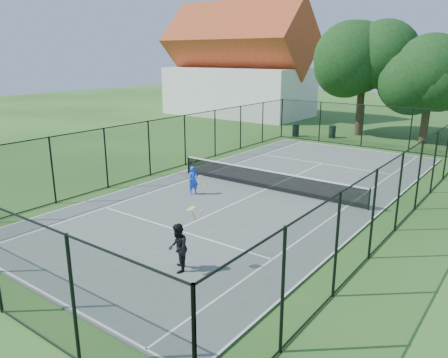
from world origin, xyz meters
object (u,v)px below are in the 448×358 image
Objects in this scene: tennis_net at (267,179)px; trash_bin_right at (332,132)px; player_blue at (194,180)px; player_black at (178,248)px; trash_bin_left at (296,130)px.

trash_bin_right is at bearing 101.57° from tennis_net.
trash_bin_right is 0.72× the size of player_blue.
player_blue is (0.76, -17.77, 0.24)m from trash_bin_right.
tennis_net is at bearing 49.39° from player_blue.
tennis_net is 4.98× the size of player_black.
player_black reaches higher than trash_bin_left.
player_blue is at bearing -130.61° from tennis_net.
trash_bin_right is (-3.08, 15.07, -0.09)m from tennis_net.
trash_bin_right is (2.63, 1.16, -0.01)m from trash_bin_left.
player_black is (7.91, -22.64, 0.32)m from trash_bin_left.
trash_bin_left is at bearing 101.53° from player_blue.
trash_bin_right is at bearing 102.53° from player_black.
player_black is (5.29, -23.79, 0.33)m from trash_bin_right.
tennis_net is 15.38m from trash_bin_right.
trash_bin_right is at bearing 23.77° from trash_bin_left.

